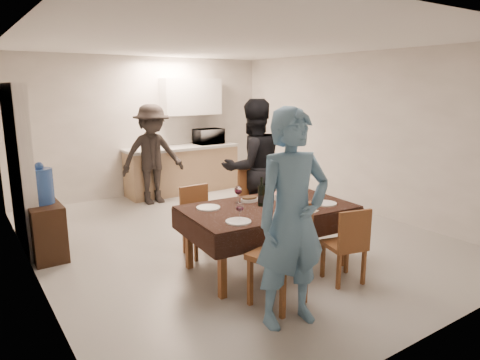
# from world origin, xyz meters

# --- Properties ---
(floor) EXTENTS (5.00, 6.00, 0.02)m
(floor) POSITION_xyz_m (0.00, 0.00, 0.00)
(floor) COLOR #A2A29D
(floor) RESTS_ON ground
(ceiling) EXTENTS (5.00, 6.00, 0.02)m
(ceiling) POSITION_xyz_m (0.00, 0.00, 2.60)
(ceiling) COLOR white
(ceiling) RESTS_ON wall_back
(wall_back) EXTENTS (5.00, 0.02, 2.60)m
(wall_back) POSITION_xyz_m (0.00, 3.00, 1.30)
(wall_back) COLOR silver
(wall_back) RESTS_ON floor
(wall_front) EXTENTS (5.00, 0.02, 2.60)m
(wall_front) POSITION_xyz_m (0.00, -3.00, 1.30)
(wall_front) COLOR silver
(wall_front) RESTS_ON floor
(wall_left) EXTENTS (0.02, 6.00, 2.60)m
(wall_left) POSITION_xyz_m (-2.50, 0.00, 1.30)
(wall_left) COLOR silver
(wall_left) RESTS_ON floor
(wall_right) EXTENTS (0.02, 6.00, 2.60)m
(wall_right) POSITION_xyz_m (2.50, 0.00, 1.30)
(wall_right) COLOR silver
(wall_right) RESTS_ON floor
(stub_partition) EXTENTS (0.15, 1.40, 2.10)m
(stub_partition) POSITION_xyz_m (-2.42, 1.20, 1.05)
(stub_partition) COLOR silver
(stub_partition) RESTS_ON floor
(kitchen_base_cabinet) EXTENTS (2.20, 0.60, 0.86)m
(kitchen_base_cabinet) POSITION_xyz_m (0.60, 2.68, 0.43)
(kitchen_base_cabinet) COLOR tan
(kitchen_base_cabinet) RESTS_ON floor
(kitchen_worktop) EXTENTS (2.24, 0.64, 0.05)m
(kitchen_worktop) POSITION_xyz_m (0.60, 2.68, 0.89)
(kitchen_worktop) COLOR beige
(kitchen_worktop) RESTS_ON kitchen_base_cabinet
(upper_cabinet) EXTENTS (1.20, 0.34, 0.70)m
(upper_cabinet) POSITION_xyz_m (0.90, 2.82, 1.85)
(upper_cabinet) COLOR white
(upper_cabinet) RESTS_ON wall_back
(dining_table) EXTENTS (1.94, 1.22, 0.73)m
(dining_table) POSITION_xyz_m (-0.22, -1.11, 0.70)
(dining_table) COLOR black
(dining_table) RESTS_ON floor
(chair_near_left) EXTENTS (0.57, 0.58, 0.55)m
(chair_near_left) POSITION_xyz_m (-0.67, -1.96, 0.62)
(chair_near_left) COLOR brown
(chair_near_left) RESTS_ON floor
(chair_near_right) EXTENTS (0.45, 0.46, 0.45)m
(chair_near_right) POSITION_xyz_m (0.23, -1.94, 0.51)
(chair_near_right) COLOR brown
(chair_near_right) RESTS_ON floor
(chair_far_left) EXTENTS (0.39, 0.39, 0.46)m
(chair_far_left) POSITION_xyz_m (-0.67, -0.44, 0.52)
(chair_far_left) COLOR brown
(chair_far_left) RESTS_ON floor
(chair_far_right) EXTENTS (0.49, 0.49, 0.53)m
(chair_far_right) POSITION_xyz_m (0.23, -0.45, 0.60)
(chair_far_right) COLOR brown
(chair_far_right) RESTS_ON floor
(console) EXTENTS (0.37, 0.74, 0.68)m
(console) POSITION_xyz_m (-2.28, 0.64, 0.34)
(console) COLOR black
(console) RESTS_ON floor
(water_jug) EXTENTS (0.28, 0.28, 0.42)m
(water_jug) POSITION_xyz_m (-2.28, 0.64, 0.89)
(water_jug) COLOR #325AA9
(water_jug) RESTS_ON console
(wine_bottle) EXTENTS (0.08, 0.08, 0.33)m
(wine_bottle) POSITION_xyz_m (-0.27, -1.06, 0.90)
(wine_bottle) COLOR black
(wine_bottle) RESTS_ON dining_table
(water_pitcher) EXTENTS (0.13, 0.13, 0.21)m
(water_pitcher) POSITION_xyz_m (0.13, -1.16, 0.83)
(water_pitcher) COLOR white
(water_pitcher) RESTS_ON dining_table
(savoury_tart) EXTENTS (0.50, 0.43, 0.05)m
(savoury_tart) POSITION_xyz_m (-0.12, -1.49, 0.76)
(savoury_tart) COLOR #B88336
(savoury_tart) RESTS_ON dining_table
(salad_bowl) EXTENTS (0.17, 0.17, 0.07)m
(salad_bowl) POSITION_xyz_m (0.08, -0.93, 0.76)
(salad_bowl) COLOR white
(salad_bowl) RESTS_ON dining_table
(mushroom_dish) EXTENTS (0.21, 0.21, 0.04)m
(mushroom_dish) POSITION_xyz_m (-0.27, -0.83, 0.75)
(mushroom_dish) COLOR white
(mushroom_dish) RESTS_ON dining_table
(wine_glass_a) EXTENTS (0.08, 0.08, 0.19)m
(wine_glass_a) POSITION_xyz_m (-0.77, -1.36, 0.82)
(wine_glass_a) COLOR white
(wine_glass_a) RESTS_ON dining_table
(wine_glass_b) EXTENTS (0.09, 0.09, 0.21)m
(wine_glass_b) POSITION_xyz_m (0.33, -0.86, 0.83)
(wine_glass_b) COLOR white
(wine_glass_b) RESTS_ON dining_table
(wine_glass_c) EXTENTS (0.09, 0.09, 0.20)m
(wine_glass_c) POSITION_xyz_m (-0.42, -0.81, 0.83)
(wine_glass_c) COLOR white
(wine_glass_c) RESTS_ON dining_table
(plate_near_left) EXTENTS (0.26, 0.26, 0.01)m
(plate_near_left) POSITION_xyz_m (-0.82, -1.41, 0.74)
(plate_near_left) COLOR white
(plate_near_left) RESTS_ON dining_table
(plate_near_right) EXTENTS (0.27, 0.27, 0.02)m
(plate_near_right) POSITION_xyz_m (0.38, -1.41, 0.74)
(plate_near_right) COLOR white
(plate_near_right) RESTS_ON dining_table
(plate_far_left) EXTENTS (0.27, 0.27, 0.02)m
(plate_far_left) POSITION_xyz_m (-0.82, -0.81, 0.74)
(plate_far_left) COLOR white
(plate_far_left) RESTS_ON dining_table
(plate_far_right) EXTENTS (0.26, 0.26, 0.01)m
(plate_far_right) POSITION_xyz_m (0.38, -0.81, 0.74)
(plate_far_right) COLOR white
(plate_far_right) RESTS_ON dining_table
(microwave) EXTENTS (0.55, 0.37, 0.31)m
(microwave) POSITION_xyz_m (1.20, 2.68, 1.06)
(microwave) COLOR white
(microwave) RESTS_ON kitchen_worktop
(person_near) EXTENTS (0.75, 0.55, 1.90)m
(person_near) POSITION_xyz_m (-0.77, -2.16, 0.95)
(person_near) COLOR #5A88AC
(person_near) RESTS_ON floor
(person_far) EXTENTS (0.99, 0.81, 1.89)m
(person_far) POSITION_xyz_m (0.33, -0.06, 0.95)
(person_far) COLOR black
(person_far) RESTS_ON floor
(person_kitchen) EXTENTS (1.13, 0.65, 1.75)m
(person_kitchen) POSITION_xyz_m (-0.20, 2.23, 0.88)
(person_kitchen) COLOR black
(person_kitchen) RESTS_ON floor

